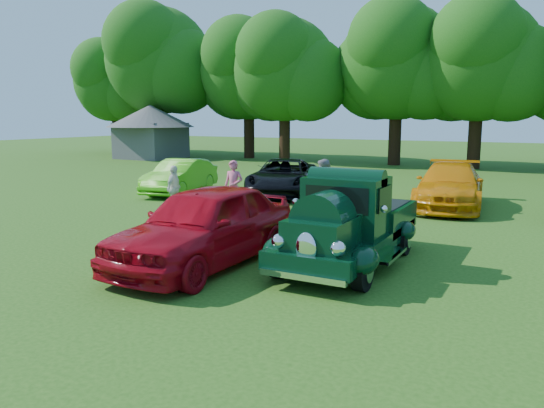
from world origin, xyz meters
The scene contains 11 objects.
ground centered at (0.00, 0.00, 0.00)m, with size 120.00×120.00×0.00m, color #204C11.
hero_pickup centered at (0.73, 0.81, 0.80)m, with size 2.21×4.74×1.85m.
red_convertible centered at (-1.86, -0.69, 0.84)m, with size 1.98×4.92×1.68m, color #A20613.
back_car_lime centered at (-8.79, 7.41, 0.68)m, with size 1.45×4.15×1.37m, color #4EC41A.
back_car_black centered at (-4.96, 9.00, 0.70)m, with size 2.33×5.06×1.41m, color black.
back_car_orange centered at (1.34, 9.02, 0.75)m, with size 2.10×5.16×1.50m, color orange.
spectator_pink centered at (-4.47, 4.56, 0.85)m, with size 0.62×0.41×1.70m, color #C95377.
spectator_grey centered at (-1.69, 5.22, 0.90)m, with size 0.87×0.68×1.80m, color gray.
spectator_white centered at (-6.41, 4.01, 0.75)m, with size 0.88×0.37×1.50m, color silver.
gazebo centered at (-22.00, 21.00, 2.40)m, with size 6.40×6.40×3.90m.
tree_line centered at (-1.30, 24.42, 6.32)m, with size 63.62×9.47×11.43m.
Camera 1 is at (4.40, -9.48, 3.05)m, focal length 35.00 mm.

